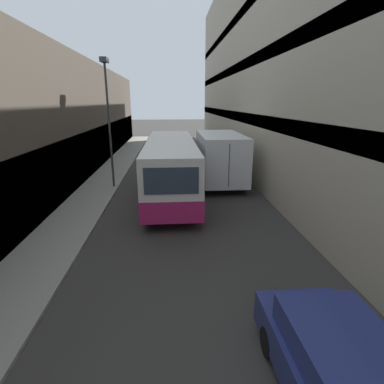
{
  "coord_description": "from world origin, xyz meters",
  "views": [
    {
      "loc": [
        -0.64,
        0.9,
        4.93
      ],
      "look_at": [
        0.16,
        11.87,
        1.6
      ],
      "focal_mm": 28.0,
      "sensor_mm": 36.0,
      "label": 1
    }
  ],
  "objects_px": {
    "box_truck": "(218,155)",
    "panel_van": "(166,144)",
    "car_hatchback": "(343,375)",
    "street_lamp": "(107,101)",
    "bus": "(171,166)"
  },
  "relations": [
    {
      "from": "box_truck",
      "to": "panel_van",
      "type": "relative_size",
      "value": 1.95
    },
    {
      "from": "car_hatchback",
      "to": "panel_van",
      "type": "xyz_separation_m",
      "value": [
        -3.12,
        25.36,
        0.34
      ]
    },
    {
      "from": "car_hatchback",
      "to": "street_lamp",
      "type": "height_order",
      "value": "street_lamp"
    },
    {
      "from": "box_truck",
      "to": "panel_van",
      "type": "height_order",
      "value": "box_truck"
    },
    {
      "from": "street_lamp",
      "to": "car_hatchback",
      "type": "bearing_deg",
      "value": -66.36
    },
    {
      "from": "car_hatchback",
      "to": "street_lamp",
      "type": "xyz_separation_m",
      "value": [
        -6.07,
        13.87,
        4.24
      ]
    },
    {
      "from": "bus",
      "to": "panel_van",
      "type": "xyz_separation_m",
      "value": [
        -0.45,
        12.85,
        -0.5
      ]
    },
    {
      "from": "car_hatchback",
      "to": "box_truck",
      "type": "height_order",
      "value": "box_truck"
    },
    {
      "from": "box_truck",
      "to": "street_lamp",
      "type": "height_order",
      "value": "street_lamp"
    },
    {
      "from": "car_hatchback",
      "to": "bus",
      "type": "relative_size",
      "value": 0.38
    },
    {
      "from": "bus",
      "to": "box_truck",
      "type": "xyz_separation_m",
      "value": [
        3.02,
        2.72,
        0.07
      ]
    },
    {
      "from": "box_truck",
      "to": "car_hatchback",
      "type": "bearing_deg",
      "value": -91.29
    },
    {
      "from": "panel_van",
      "to": "bus",
      "type": "bearing_deg",
      "value": -88.0
    },
    {
      "from": "bus",
      "to": "box_truck",
      "type": "bearing_deg",
      "value": 42.09
    },
    {
      "from": "car_hatchback",
      "to": "street_lamp",
      "type": "bearing_deg",
      "value": 113.64
    }
  ]
}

